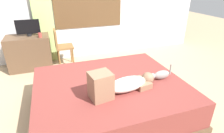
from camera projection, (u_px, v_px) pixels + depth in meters
The scene contains 9 objects.
ground_plane at pixel (115, 110), 2.85m from camera, with size 16.00×16.00×0.00m, color tan.
bed at pixel (110, 98), 2.72m from camera, with size 2.14×1.81×0.51m.
person_lying at pixel (121, 84), 2.35m from camera, with size 0.94×0.39×0.34m.
cat at pixel (160, 75), 2.68m from camera, with size 0.36×0.12×0.21m.
desk at pixel (30, 52), 4.10m from camera, with size 0.90×0.56×0.74m.
tv_monitor at pixel (28, 28), 3.88m from camera, with size 0.48×0.10×0.35m.
cup at pixel (40, 35), 3.84m from camera, with size 0.07×0.07×0.09m, color #B23D38.
chair_by_desk at pixel (61, 45), 4.13m from camera, with size 0.39×0.39×0.86m.
curtain_left at pixel (41, 5), 4.04m from camera, with size 0.44×0.06×2.68m, color #ADCC75.
Camera 1 is at (-0.79, -2.15, 1.83)m, focal length 29.40 mm.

